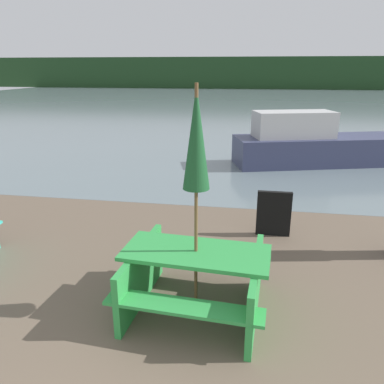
{
  "coord_description": "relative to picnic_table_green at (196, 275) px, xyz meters",
  "views": [
    {
      "loc": [
        1.0,
        -0.44,
        2.63
      ],
      "look_at": [
        0.14,
        4.84,
        0.85
      ],
      "focal_mm": 35.0,
      "sensor_mm": 36.0,
      "label": 1
    }
  ],
  "objects": [
    {
      "name": "water",
      "position": [
        -0.45,
        28.32,
        -0.44
      ],
      "size": [
        60.0,
        50.0,
        0.0
      ],
      "color": "slate",
      "rests_on": "ground_plane"
    },
    {
      "name": "far_treeline",
      "position": [
        -0.45,
        48.32,
        1.56
      ],
      "size": [
        80.0,
        1.6,
        4.0
      ],
      "color": "#1E3D1E",
      "rests_on": "water"
    },
    {
      "name": "picnic_table_green",
      "position": [
        0.0,
        0.0,
        0.0
      ],
      "size": [
        1.69,
        1.49,
        0.74
      ],
      "rotation": [
        0.0,
        0.0,
        -0.07
      ],
      "color": "green",
      "rests_on": "ground_plane"
    },
    {
      "name": "umbrella_darkgreen",
      "position": [
        0.0,
        0.0,
        1.51
      ],
      "size": [
        0.28,
        0.28,
        2.5
      ],
      "color": "brown",
      "rests_on": "ground_plane"
    },
    {
      "name": "boat",
      "position": [
        2.3,
        7.29,
        0.12
      ],
      "size": [
        5.08,
        2.64,
        1.5
      ],
      "rotation": [
        0.0,
        0.0,
        0.28
      ],
      "color": "#333856",
      "rests_on": "water"
    },
    {
      "name": "signboard",
      "position": [
        0.95,
        2.18,
        -0.06
      ],
      "size": [
        0.55,
        0.08,
        0.75
      ],
      "color": "black",
      "rests_on": "ground_plane"
    }
  ]
}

